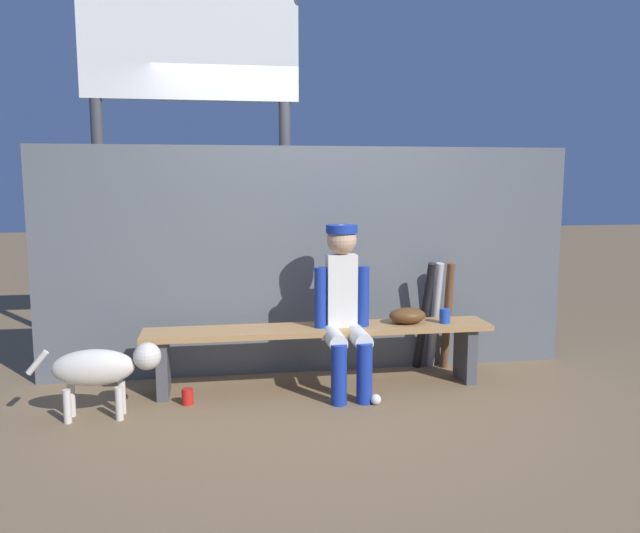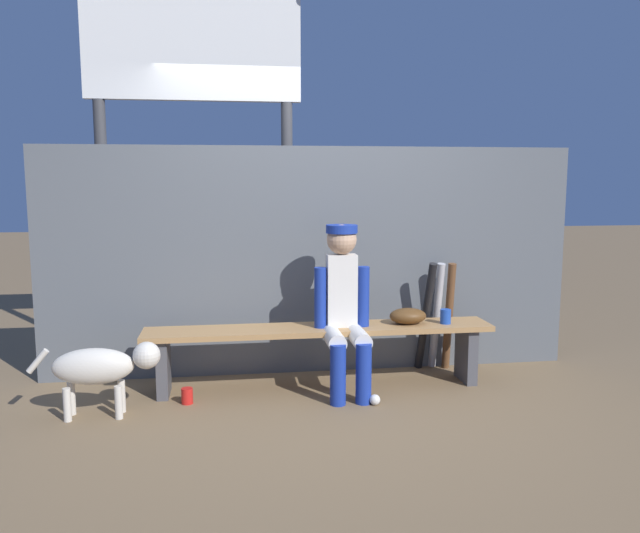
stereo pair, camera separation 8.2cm
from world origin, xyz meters
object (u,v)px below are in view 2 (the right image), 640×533
Objects in this scene: baseball_glove at (408,316)px; cup_on_bench at (446,316)px; cup_on_ground at (187,396)px; bat_aluminum_silver at (436,316)px; dog at (102,367)px; scoreboard at (201,87)px; baseball at (375,400)px; bat_aluminum_black at (426,317)px; dugout_bench at (320,340)px; player_seated at (344,303)px; bat_wood_dark at (449,316)px.

baseball_glove is 0.29m from cup_on_bench.
baseball_glove is 2.55× the size of cup_on_ground.
bat_aluminum_silver reaches higher than dog.
scoreboard reaches higher than cup_on_bench.
bat_aluminum_black is at bearing 50.64° from baseball.
bat_aluminum_black is (0.90, 0.28, 0.09)m from dugout_bench.
bat_aluminum_silver is at bearing -21.80° from scoreboard.
scoreboard is (-1.02, 1.18, 1.65)m from player_seated.
baseball_glove is at bearing -135.60° from bat_aluminum_silver.
player_seated reaches higher than cup_on_ground.
dugout_bench is 2.11× the size of player_seated.
bat_aluminum_black is 0.32m from cup_on_bench.
bat_wood_dark is at bearing 14.46° from dog.
player_seated reaches higher than baseball_glove.
player_seated reaches higher than baseball.
scoreboard is at bearing 155.51° from bat_aluminum_black.
cup_on_bench is 2.47m from dog.
baseball is at bearing -129.26° from baseball_glove.
dog is at bearing -113.47° from scoreboard.
dog is at bearing -170.22° from baseball_glove.
bat_aluminum_silver is (0.11, 0.05, -0.01)m from bat_aluminum_black.
bat_wood_dark reaches higher than baseball.
bat_wood_dark is (1.10, 0.29, 0.08)m from dugout_bench.
player_seated reaches higher than bat_aluminum_black.
bat_aluminum_black is 1.03× the size of bat_aluminum_silver.
cup_on_bench is at bearing -7.03° from baseball_glove.
dugout_bench is 2.39m from scoreboard.
player_seated is 0.72m from baseball.
dog is (-1.81, 0.05, 0.30)m from baseball.
cup_on_ground is at bearing -165.33° from bat_aluminum_black.
dugout_bench is 0.36m from player_seated.
baseball is at bearing -52.87° from dugout_bench.
bat_wood_dark is 1.05× the size of dog.
bat_aluminum_silver is 12.02× the size of baseball.
baseball_glove is 0.32× the size of bat_wood_dark.
baseball_glove is 0.73m from baseball.
cup_on_bench is (0.28, -0.03, -0.01)m from baseball_glove.
bat_wood_dark is 2.16m from cup_on_ground.
dugout_bench is 0.63m from baseball.
bat_aluminum_black is 12.34× the size of baseball.
baseball_glove is (0.67, 0.00, 0.16)m from dugout_bench.
cup_on_bench is 0.13× the size of dog.
cup_on_ground is (-1.12, -0.10, -0.61)m from player_seated.
bat_wood_dark is 0.26× the size of scoreboard.
cup_on_bench is at bearing 5.25° from cup_on_ground.
bat_wood_dark is at bearing 13.79° from cup_on_ground.
bat_aluminum_silver is at bearing 47.81° from baseball.
dugout_bench is 1.14m from bat_wood_dark.
cup_on_ground is (-1.63, -0.21, -0.47)m from baseball_glove.
player_seated is at bearing 9.07° from dog.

